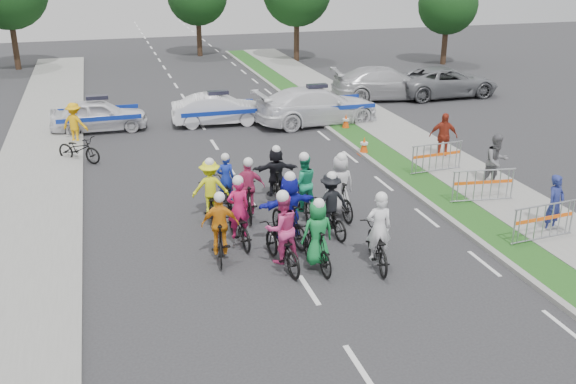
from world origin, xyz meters
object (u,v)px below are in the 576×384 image
object	(u,v)px
rider_0	(377,241)
rider_2	(282,239)
rider_3	(220,233)
rider_6	(238,221)
rider_7	(340,192)
cone_1	(346,122)
rider_5	(289,213)
spectator_2	(443,136)
rider_9	(248,195)
police_car_1	(219,109)
rider_11	(276,177)
rider_4	(330,210)
parked_bike	(79,149)
cone_0	(364,146)
barrier_1	(483,187)
police_car_0	(99,115)
civilian_suv	(446,82)
spectator_0	(555,204)
rider_10	(211,195)
tree_2	(448,5)
barrier_2	(437,159)
marshal_hiviz	(75,123)
spectator_1	(496,161)
rider_1	(317,241)
rider_8	(303,192)
barrier_0	(543,224)
civilian_sedan	(386,83)
rider_12	(226,188)

from	to	relation	value
rider_0	rider_2	xyz separation A→B (m)	(-2.28, 0.56, 0.11)
rider_3	rider_6	bearing A→B (deg)	-117.93
rider_7	cone_1	xyz separation A→B (m)	(3.63, 8.75, -0.42)
rider_3	rider_6	xyz separation A→B (m)	(0.64, 0.82, -0.08)
rider_5	spectator_2	distance (m)	9.13
rider_9	police_car_1	bearing A→B (deg)	-88.40
cone_1	rider_11	bearing A→B (deg)	-125.92
rider_4	parked_bike	world-z (taller)	rider_4
police_car_1	cone_0	bearing A→B (deg)	-138.91
rider_11	barrier_1	distance (m)	6.31
rider_11	police_car_0	distance (m)	11.05
civilian_suv	spectator_0	bearing A→B (deg)	160.13
rider_10	tree_2	distance (m)	28.97
police_car_0	barrier_2	size ratio (longest dim) A/B	2.00
rider_9	civilian_suv	size ratio (longest dim) A/B	0.34
rider_0	marshal_hiviz	xyz separation A→B (m)	(-7.24, 13.12, 0.17)
rider_3	spectator_0	size ratio (longest dim) A/B	1.12
rider_11	rider_9	bearing A→B (deg)	51.42
rider_9	spectator_2	xyz separation A→B (m)	(8.12, 3.36, 0.15)
rider_9	police_car_0	bearing A→B (deg)	-62.61
rider_0	barrier_1	xyz separation A→B (m)	(4.71, 2.77, -0.09)
rider_7	spectator_1	size ratio (longest dim) A/B	1.12
rider_10	spectator_1	bearing A→B (deg)	-172.73
rider_1	police_car_0	size ratio (longest dim) A/B	0.47
rider_5	tree_2	bearing A→B (deg)	-138.71
rider_10	police_car_0	distance (m)	11.10
rider_0	marshal_hiviz	distance (m)	14.98
police_car_1	civilian_suv	bearing A→B (deg)	-75.55
rider_8	marshal_hiviz	size ratio (longest dim) A/B	1.20
rider_10	spectator_1	distance (m)	9.35
rider_5	barrier_0	size ratio (longest dim) A/B	1.02
rider_0	rider_9	distance (m)	4.42
rider_1	rider_11	distance (m)	4.67
cone_0	parked_bike	world-z (taller)	parked_bike
rider_4	rider_10	size ratio (longest dim) A/B	0.98
rider_4	tree_2	bearing A→B (deg)	-134.28
rider_5	tree_2	distance (m)	29.54
rider_9	civilian_sedan	bearing A→B (deg)	-120.45
rider_10	barrier_1	distance (m)	8.21
rider_0	police_car_0	xyz separation A→B (m)	(-6.29, 14.74, 0.03)
rider_8	marshal_hiviz	world-z (taller)	rider_8
rider_7	spectator_2	distance (m)	6.83
rider_2	rider_10	xyz separation A→B (m)	(-1.13, 3.46, -0.03)
rider_5	spectator_2	world-z (taller)	rider_5
rider_1	police_car_0	bearing A→B (deg)	-75.66
rider_10	spectator_2	distance (m)	9.67
rider_5	rider_8	size ratio (longest dim) A/B	1.04
rider_0	rider_12	world-z (taller)	rider_0
rider_1	rider_8	bearing A→B (deg)	-105.89
rider_3	rider_8	xyz separation A→B (m)	(2.84, 2.12, 0.01)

